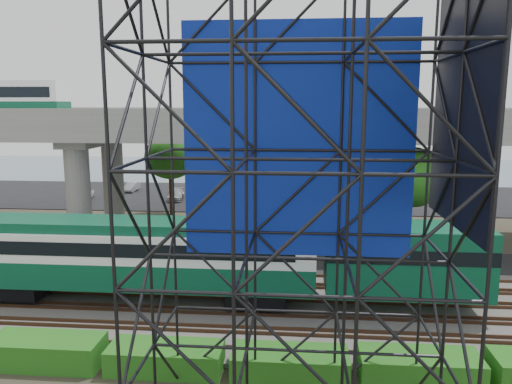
{
  "coord_description": "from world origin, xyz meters",
  "views": [
    {
      "loc": [
        6.24,
        -22.53,
        10.6
      ],
      "look_at": [
        3.77,
        6.0,
        5.54
      ],
      "focal_mm": 35.0,
      "sensor_mm": 36.0,
      "label": 1
    }
  ],
  "objects": [
    {
      "name": "ground",
      "position": [
        0.0,
        0.0,
        0.0
      ],
      "size": [
        140.0,
        140.0,
        0.0
      ],
      "primitive_type": "plane",
      "color": "#474233",
      "rests_on": "ground"
    },
    {
      "name": "ballast_bed",
      "position": [
        0.0,
        2.0,
        0.1
      ],
      "size": [
        90.0,
        12.0,
        0.2
      ],
      "primitive_type": "cube",
      "color": "slate",
      "rests_on": "ground"
    },
    {
      "name": "service_road",
      "position": [
        0.0,
        10.5,
        0.04
      ],
      "size": [
        90.0,
        5.0,
        0.08
      ],
      "primitive_type": "cube",
      "color": "black",
      "rests_on": "ground"
    },
    {
      "name": "parking_lot",
      "position": [
        0.0,
        34.0,
        0.04
      ],
      "size": [
        90.0,
        18.0,
        0.08
      ],
      "primitive_type": "cube",
      "color": "black",
      "rests_on": "ground"
    },
    {
      "name": "harbor_water",
      "position": [
        0.0,
        56.0,
        0.01
      ],
      "size": [
        140.0,
        40.0,
        0.03
      ],
      "primitive_type": "cube",
      "color": "#43626F",
      "rests_on": "ground"
    },
    {
      "name": "rail_tracks",
      "position": [
        0.0,
        2.0,
        0.28
      ],
      "size": [
        90.0,
        9.52,
        0.16
      ],
      "color": "#472D1E",
      "rests_on": "ballast_bed"
    },
    {
      "name": "commuter_train",
      "position": [
        -0.23,
        2.0,
        2.88
      ],
      "size": [
        29.3,
        3.06,
        4.3
      ],
      "color": "black",
      "rests_on": "rail_tracks"
    },
    {
      "name": "overpass",
      "position": [
        -1.34,
        16.0,
        8.21
      ],
      "size": [
        80.0,
        12.0,
        12.4
      ],
      "color": "#9E9B93",
      "rests_on": "ground"
    },
    {
      "name": "scaffold_tower",
      "position": [
        6.2,
        -7.98,
        7.47
      ],
      "size": [
        9.36,
        6.36,
        15.0
      ],
      "color": "black",
      "rests_on": "ground"
    },
    {
      "name": "hedge_strip",
      "position": [
        1.01,
        -4.3,
        0.56
      ],
      "size": [
        34.6,
        1.8,
        1.2
      ],
      "color": "#165A14",
      "rests_on": "ground"
    },
    {
      "name": "trees",
      "position": [
        -4.67,
        16.17,
        5.57
      ],
      "size": [
        40.94,
        16.94,
        7.69
      ],
      "color": "#382314",
      "rests_on": "ground"
    },
    {
      "name": "suv",
      "position": [
        -12.32,
        10.4,
        0.72
      ],
      "size": [
        4.78,
        2.56,
        1.28
      ],
      "primitive_type": "imported",
      "rotation": [
        0.0,
        0.0,
        1.67
      ],
      "color": "black",
      "rests_on": "service_road"
    },
    {
      "name": "parked_cars",
      "position": [
        1.79,
        33.65,
        0.67
      ],
      "size": [
        37.61,
        9.52,
        1.29
      ],
      "color": "silver",
      "rests_on": "parking_lot"
    }
  ]
}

